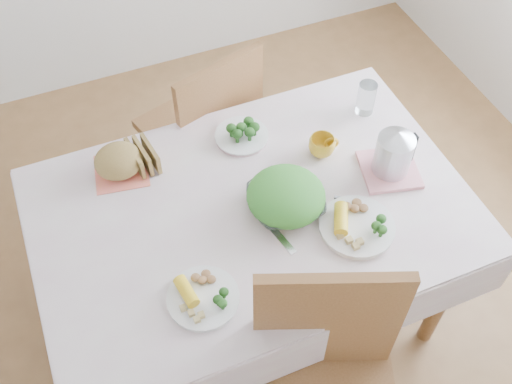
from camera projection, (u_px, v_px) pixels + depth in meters
name	position (u px, v px, depth m)	size (l,w,h in m)	color
floor	(254.00, 311.00, 2.67)	(3.60, 3.60, 0.00)	brown
dining_table	(253.00, 267.00, 2.37)	(1.40, 0.90, 0.75)	brown
tablecloth	(253.00, 209.00, 2.07)	(1.50, 1.00, 0.01)	silver
chair_far	(198.00, 128.00, 2.73)	(0.43, 0.43, 0.96)	brown
salad_bowl	(286.00, 202.00, 2.05)	(0.25, 0.25, 0.06)	white
dinner_plate_left	(203.00, 298.00, 1.84)	(0.23, 0.23, 0.02)	white
dinner_plate_right	(357.00, 227.00, 2.01)	(0.26, 0.26, 0.02)	white
broccoli_plate	(242.00, 136.00, 2.27)	(0.21, 0.21, 0.02)	beige
napkin	(121.00, 171.00, 2.17)	(0.19, 0.19, 0.00)	#FF7860
bread_loaf	(119.00, 161.00, 2.13)	(0.18, 0.17, 0.11)	olive
yellow_mug	(322.00, 146.00, 2.20)	(0.10, 0.10, 0.08)	gold
glass_tumbler	(366.00, 99.00, 2.32)	(0.07, 0.07, 0.14)	white
pink_tray	(389.00, 170.00, 2.17)	(0.20, 0.20, 0.02)	pink
electric_kettle	(395.00, 148.00, 2.08)	(0.13, 0.13, 0.19)	#B2B5BA
fork_left	(276.00, 232.00, 2.01)	(0.02, 0.21, 0.00)	silver
fork_right	(335.00, 220.00, 2.04)	(0.02, 0.19, 0.00)	silver
knife	(307.00, 283.00, 1.88)	(0.02, 0.17, 0.00)	silver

